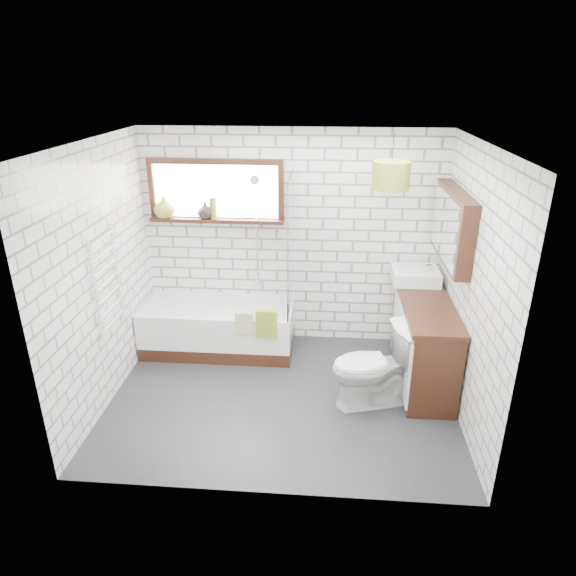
# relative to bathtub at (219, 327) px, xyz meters

# --- Properties ---
(floor) EXTENTS (3.40, 2.60, 0.01)m
(floor) POSITION_rel_bathtub_xyz_m (0.83, -0.92, -0.28)
(floor) COLOR #252529
(floor) RESTS_ON ground
(ceiling) EXTENTS (3.40, 2.60, 0.01)m
(ceiling) POSITION_rel_bathtub_xyz_m (0.83, -0.92, 2.23)
(ceiling) COLOR white
(ceiling) RESTS_ON ground
(wall_back) EXTENTS (3.40, 0.01, 2.50)m
(wall_back) POSITION_rel_bathtub_xyz_m (0.83, 0.39, 0.97)
(wall_back) COLOR white
(wall_back) RESTS_ON ground
(wall_front) EXTENTS (3.40, 0.01, 2.50)m
(wall_front) POSITION_rel_bathtub_xyz_m (0.83, -2.22, 0.97)
(wall_front) COLOR white
(wall_front) RESTS_ON ground
(wall_left) EXTENTS (0.01, 2.60, 2.50)m
(wall_left) POSITION_rel_bathtub_xyz_m (-0.88, -0.92, 0.97)
(wall_left) COLOR white
(wall_left) RESTS_ON ground
(wall_right) EXTENTS (0.01, 2.60, 2.50)m
(wall_right) POSITION_rel_bathtub_xyz_m (2.53, -0.92, 0.97)
(wall_right) COLOR white
(wall_right) RESTS_ON ground
(window) EXTENTS (1.52, 0.16, 0.68)m
(window) POSITION_rel_bathtub_xyz_m (-0.02, 0.34, 1.52)
(window) COLOR black
(window) RESTS_ON wall_back
(towel_radiator) EXTENTS (0.06, 0.52, 1.00)m
(towel_radiator) POSITION_rel_bathtub_xyz_m (-0.83, -0.92, 0.92)
(towel_radiator) COLOR white
(towel_radiator) RESTS_ON wall_left
(mirror_cabinet) EXTENTS (0.16, 1.20, 0.70)m
(mirror_cabinet) POSITION_rel_bathtub_xyz_m (2.45, -0.32, 1.37)
(mirror_cabinet) COLOR black
(mirror_cabinet) RESTS_ON wall_right
(shower_riser) EXTENTS (0.02, 0.02, 1.30)m
(shower_riser) POSITION_rel_bathtub_xyz_m (0.43, 0.34, 1.07)
(shower_riser) COLOR silver
(shower_riser) RESTS_ON wall_back
(bathtub) EXTENTS (1.73, 0.76, 0.56)m
(bathtub) POSITION_rel_bathtub_xyz_m (0.00, 0.00, 0.00)
(bathtub) COLOR white
(bathtub) RESTS_ON floor
(shower_screen) EXTENTS (0.02, 0.72, 1.50)m
(shower_screen) POSITION_rel_bathtub_xyz_m (0.84, 0.00, 1.03)
(shower_screen) COLOR white
(shower_screen) RESTS_ON bathtub
(towel_green) EXTENTS (0.23, 0.06, 0.31)m
(towel_green) POSITION_rel_bathtub_xyz_m (0.62, -0.38, 0.26)
(towel_green) COLOR olive
(towel_green) RESTS_ON bathtub
(towel_beige) EXTENTS (0.19, 0.05, 0.24)m
(towel_beige) POSITION_rel_bathtub_xyz_m (0.37, -0.38, 0.26)
(towel_beige) COLOR tan
(towel_beige) RESTS_ON bathtub
(vanity) EXTENTS (0.50, 1.56, 0.89)m
(vanity) POSITION_rel_bathtub_xyz_m (2.28, -0.41, 0.17)
(vanity) COLOR black
(vanity) RESTS_ON floor
(basin) EXTENTS (0.50, 0.44, 0.15)m
(basin) POSITION_rel_bathtub_xyz_m (2.22, 0.08, 0.69)
(basin) COLOR white
(basin) RESTS_ON vanity
(tap) EXTENTS (0.03, 0.03, 0.15)m
(tap) POSITION_rel_bathtub_xyz_m (2.38, 0.08, 0.74)
(tap) COLOR silver
(tap) RESTS_ON vanity
(toilet) EXTENTS (0.68, 0.92, 0.83)m
(toilet) POSITION_rel_bathtub_xyz_m (1.72, -0.96, 0.14)
(toilet) COLOR white
(toilet) RESTS_ON floor
(vase_olive) EXTENTS (0.28, 0.28, 0.24)m
(vase_olive) POSITION_rel_bathtub_xyz_m (-0.62, 0.31, 1.32)
(vase_olive) COLOR olive
(vase_olive) RESTS_ON window
(vase_dark) EXTENTS (0.19, 0.19, 0.19)m
(vase_dark) POSITION_rel_bathtub_xyz_m (-0.15, 0.31, 1.30)
(vase_dark) COLOR black
(vase_dark) RESTS_ON window
(bottle) EXTENTS (0.09, 0.09, 0.24)m
(bottle) POSITION_rel_bathtub_xyz_m (-0.06, 0.31, 1.32)
(bottle) COLOR olive
(bottle) RESTS_ON window
(pendant) EXTENTS (0.37, 0.37, 0.27)m
(pendant) POSITION_rel_bathtub_xyz_m (1.84, -0.14, 1.82)
(pendant) COLOR olive
(pendant) RESTS_ON ceiling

